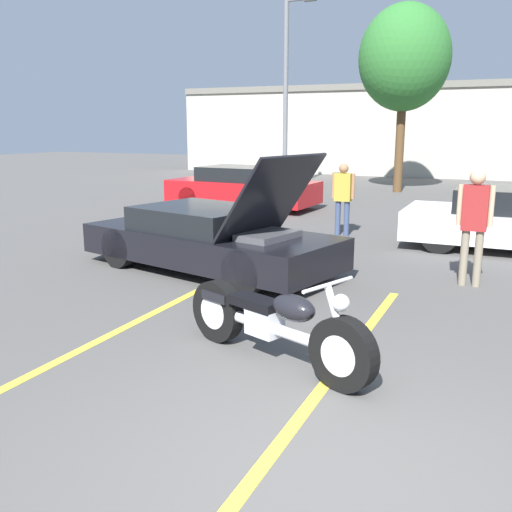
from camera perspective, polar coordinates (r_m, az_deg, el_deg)
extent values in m
plane|color=#514F4C|center=(4.16, 7.45, -22.02)|extent=(80.00, 80.00, 0.00)
cube|color=yellow|center=(7.16, -12.69, -6.82)|extent=(0.12, 5.48, 0.01)
cube|color=yellow|center=(6.02, 8.54, -10.50)|extent=(0.12, 5.48, 0.01)
cube|color=#B2AD9E|center=(29.95, 23.17, 11.47)|extent=(32.00, 4.00, 4.40)
cube|color=slate|center=(30.01, 23.52, 15.37)|extent=(32.00, 4.20, 0.30)
cylinder|color=slate|center=(22.62, 2.98, 15.72)|extent=(0.18, 0.18, 7.05)
cylinder|color=slate|center=(22.88, 4.23, 24.20)|extent=(0.90, 0.10, 0.10)
cylinder|color=brown|center=(21.93, 14.17, 10.63)|extent=(0.32, 0.32, 3.37)
ellipsoid|color=#2D702D|center=(22.05, 14.62, 18.64)|extent=(3.23, 3.23, 3.72)
cylinder|color=black|center=(5.33, 8.70, -9.65)|extent=(0.71, 0.40, 0.70)
cylinder|color=black|center=(6.45, -3.85, -5.50)|extent=(0.71, 0.40, 0.70)
cylinder|color=silver|center=(5.33, 8.70, -9.65)|extent=(0.42, 0.30, 0.38)
cylinder|color=silver|center=(6.45, -3.85, -5.50)|extent=(0.42, 0.30, 0.38)
cylinder|color=silver|center=(5.84, 1.80, -7.26)|extent=(1.43, 0.64, 0.12)
cube|color=silver|center=(5.92, 0.87, -6.59)|extent=(0.42, 0.35, 0.28)
ellipsoid|color=black|center=(5.58, 3.77, -5.20)|extent=(0.57, 0.44, 0.26)
cube|color=black|center=(5.95, -0.02, -4.65)|extent=(0.66, 0.46, 0.10)
cube|color=black|center=(6.36, -3.62, -3.94)|extent=(0.44, 0.34, 0.10)
cylinder|color=silver|center=(5.26, 8.05, -6.15)|extent=(0.31, 0.18, 0.63)
cylinder|color=silver|center=(5.24, 7.24, -2.85)|extent=(0.28, 0.67, 0.04)
sphere|color=silver|center=(5.19, 8.49, -4.65)|extent=(0.16, 0.16, 0.16)
cylinder|color=silver|center=(6.20, -0.15, -6.65)|extent=(1.09, 0.49, 0.09)
cube|color=black|center=(9.57, -4.66, 1.12)|extent=(4.75, 2.79, 0.50)
cube|color=black|center=(9.61, -5.49, 3.83)|extent=(2.33, 2.04, 0.38)
cylinder|color=black|center=(8.12, -1.25, -1.66)|extent=(0.71, 0.37, 0.68)
cylinder|color=black|center=(9.37, 4.88, 0.24)|extent=(0.71, 0.37, 0.68)
cylinder|color=black|center=(10.06, -13.52, 0.80)|extent=(0.71, 0.37, 0.68)
cylinder|color=black|center=(11.09, -7.14, 2.15)|extent=(0.71, 0.37, 0.68)
cube|color=black|center=(8.62, 1.50, 5.86)|extent=(1.29, 1.83, 1.30)
cube|color=#4C4C51|center=(8.76, 1.23, 1.48)|extent=(0.82, 1.10, 0.28)
cube|color=black|center=(12.15, 23.77, 5.20)|extent=(1.84, 1.75, 0.45)
cylinder|color=black|center=(11.46, 17.88, 2.01)|extent=(0.69, 0.22, 0.69)
cylinder|color=black|center=(13.14, 18.80, 3.26)|extent=(0.69, 0.22, 0.69)
cube|color=red|center=(17.09, -1.34, 6.49)|extent=(4.49, 2.10, 0.64)
cube|color=black|center=(17.13, -1.87, 8.26)|extent=(2.07, 1.78, 0.41)
cylinder|color=black|center=(15.76, 1.57, 5.31)|extent=(0.64, 0.25, 0.63)
cylinder|color=black|center=(17.24, 3.98, 5.93)|extent=(0.64, 0.25, 0.63)
cylinder|color=black|center=(17.13, -6.70, 5.83)|extent=(0.64, 0.25, 0.63)
cylinder|color=black|center=(18.50, -3.82, 6.40)|extent=(0.64, 0.25, 0.63)
cylinder|color=gray|center=(9.21, 20.07, -0.16)|extent=(0.12, 0.12, 0.86)
cylinder|color=gray|center=(9.20, 21.31, -0.27)|extent=(0.12, 0.12, 0.86)
cube|color=maroon|center=(9.08, 21.07, 4.51)|extent=(0.36, 0.20, 0.68)
cylinder|color=tan|center=(9.09, 19.71, 4.84)|extent=(0.08, 0.08, 0.61)
cylinder|color=tan|center=(9.06, 22.48, 4.60)|extent=(0.08, 0.08, 0.61)
sphere|color=tan|center=(9.03, 21.30, 7.36)|extent=(0.23, 0.23, 0.23)
cylinder|color=#38476B|center=(12.85, 8.18, 3.78)|extent=(0.12, 0.12, 0.77)
cylinder|color=#38476B|center=(12.80, 9.04, 3.72)|extent=(0.12, 0.12, 0.77)
cube|color=#B29933|center=(12.74, 8.72, 6.81)|extent=(0.36, 0.20, 0.61)
cylinder|color=#9E704C|center=(12.79, 7.77, 7.00)|extent=(0.08, 0.08, 0.55)
cylinder|color=#9E704C|center=(12.67, 9.68, 6.89)|extent=(0.08, 0.08, 0.55)
sphere|color=#9E704C|center=(12.70, 8.78, 8.64)|extent=(0.21, 0.21, 0.21)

